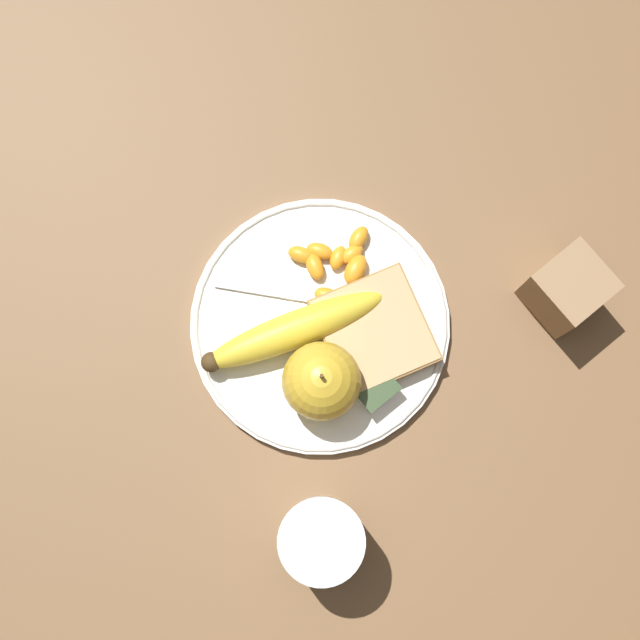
% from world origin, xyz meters
% --- Properties ---
extents(ground_plane, '(3.00, 3.00, 0.00)m').
position_xyz_m(ground_plane, '(0.00, 0.00, 0.00)').
color(ground_plane, brown).
extents(plate, '(0.26, 0.26, 0.01)m').
position_xyz_m(plate, '(0.00, 0.00, 0.01)').
color(plate, silver).
rests_on(plate, ground_plane).
extents(juice_glass, '(0.08, 0.08, 0.09)m').
position_xyz_m(juice_glass, '(0.16, -0.13, 0.04)').
color(juice_glass, silver).
rests_on(juice_glass, ground_plane).
extents(apple, '(0.08, 0.08, 0.09)m').
position_xyz_m(apple, '(0.05, -0.04, 0.05)').
color(apple, gold).
rests_on(apple, plate).
extents(banana, '(0.09, 0.19, 0.04)m').
position_xyz_m(banana, '(-0.01, -0.03, 0.03)').
color(banana, yellow).
rests_on(banana, plate).
extents(bread_slice, '(0.13, 0.13, 0.02)m').
position_xyz_m(bread_slice, '(0.04, 0.04, 0.02)').
color(bread_slice, olive).
rests_on(bread_slice, plate).
extents(fork, '(0.15, 0.14, 0.00)m').
position_xyz_m(fork, '(-0.02, 0.02, 0.01)').
color(fork, silver).
rests_on(fork, plate).
extents(jam_packet, '(0.05, 0.04, 0.02)m').
position_xyz_m(jam_packet, '(0.08, -0.00, 0.02)').
color(jam_packet, white).
rests_on(jam_packet, plate).
extents(orange_segment_0, '(0.03, 0.03, 0.01)m').
position_xyz_m(orange_segment_0, '(-0.04, 0.06, 0.02)').
color(orange_segment_0, orange).
rests_on(orange_segment_0, plate).
extents(orange_segment_1, '(0.03, 0.03, 0.02)m').
position_xyz_m(orange_segment_1, '(-0.06, 0.05, 0.02)').
color(orange_segment_1, orange).
rests_on(orange_segment_1, plate).
extents(orange_segment_2, '(0.03, 0.02, 0.02)m').
position_xyz_m(orange_segment_2, '(-0.05, 0.03, 0.02)').
color(orange_segment_2, orange).
rests_on(orange_segment_2, plate).
extents(orange_segment_3, '(0.02, 0.03, 0.01)m').
position_xyz_m(orange_segment_3, '(-0.03, 0.07, 0.02)').
color(orange_segment_3, orange).
rests_on(orange_segment_3, plate).
extents(orange_segment_4, '(0.03, 0.04, 0.02)m').
position_xyz_m(orange_segment_4, '(-0.02, 0.06, 0.02)').
color(orange_segment_4, orange).
rests_on(orange_segment_4, plate).
extents(orange_segment_5, '(0.03, 0.03, 0.02)m').
position_xyz_m(orange_segment_5, '(-0.07, 0.03, 0.02)').
color(orange_segment_5, orange).
rests_on(orange_segment_5, plate).
extents(orange_segment_6, '(0.03, 0.03, 0.02)m').
position_xyz_m(orange_segment_6, '(-0.04, 0.09, 0.02)').
color(orange_segment_6, orange).
rests_on(orange_segment_6, plate).
extents(orange_segment_7, '(0.03, 0.03, 0.02)m').
position_xyz_m(orange_segment_7, '(-0.02, 0.02, 0.02)').
color(orange_segment_7, orange).
rests_on(orange_segment_7, plate).
extents(condiment_caddy, '(0.06, 0.06, 0.07)m').
position_xyz_m(condiment_caddy, '(0.13, 0.21, 0.04)').
color(condiment_caddy, '#93704C').
rests_on(condiment_caddy, ground_plane).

